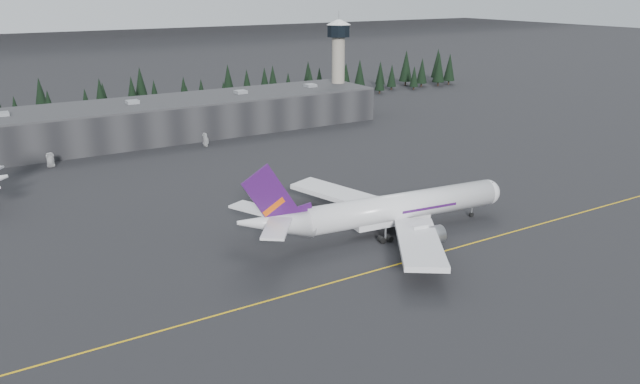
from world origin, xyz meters
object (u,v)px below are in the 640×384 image
jet_main (381,211)px  gse_vehicle_a (51,165)px  gse_vehicle_b (206,144)px  terminal (163,119)px  control_tower (338,56)px

jet_main → gse_vehicle_a: bearing=125.8°
gse_vehicle_a → gse_vehicle_b: size_ratio=0.99×
terminal → jet_main: jet_main is taller
control_tower → gse_vehicle_b: (-67.83, -24.41, -22.62)m
terminal → jet_main: bearing=-84.8°
gse_vehicle_b → terminal: bearing=-171.0°
gse_vehicle_a → control_tower: bearing=16.5°
gse_vehicle_b → control_tower: bearing=100.2°
control_tower → gse_vehicle_b: size_ratio=8.17×
control_tower → terminal: bearing=-177.7°
terminal → control_tower: bearing=2.3°
control_tower → gse_vehicle_b: 75.55m
gse_vehicle_b → jet_main: bearing=-7.6°
control_tower → jet_main: bearing=-119.2°
terminal → control_tower: control_tower is taller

